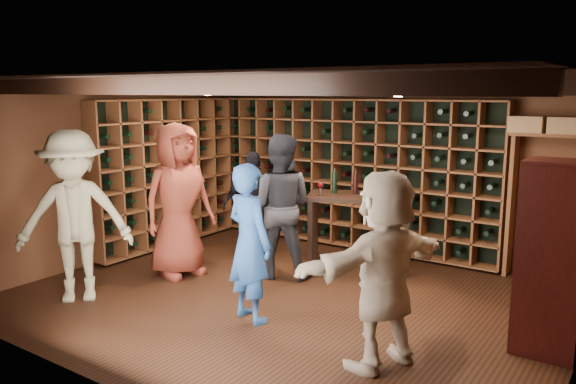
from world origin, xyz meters
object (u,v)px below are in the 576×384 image
Objects in this scene: guest_woman_black at (255,205)px; tasting_table at (359,205)px; display_cabinet at (551,262)px; man_grey_suit at (279,206)px; guest_red_floral at (178,200)px; guest_khaki at (74,217)px; guest_beige at (384,270)px; man_blue_shirt at (249,243)px.

tasting_table is at bearing 153.92° from guest_woman_black.
display_cabinet is 0.95× the size of man_grey_suit.
guest_khaki is (-0.32, -1.31, -0.02)m from guest_red_floral.
man_grey_suit reaches higher than display_cabinet.
man_grey_suit reaches higher than guest_beige.
guest_red_floral is (-1.11, -0.69, 0.07)m from man_grey_suit.
guest_woman_black is at bearing -101.70° from guest_beige.
guest_khaki is 1.30× the size of tasting_table.
man_blue_shirt is 0.85× the size of guest_khaki.
guest_woman_black is 1.51m from tasting_table.
display_cabinet is 0.88× the size of guest_red_floral.
man_grey_suit is 2.45m from guest_khaki.
man_grey_suit is 0.93× the size of guest_red_floral.
guest_woman_black is (0.35, 1.16, -0.23)m from guest_red_floral.
guest_woman_black is 2.56m from guest_khaki.
man_grey_suit is at bearing -52.18° from man_blue_shirt.
tasting_table is at bearing 5.11° from guest_khaki.
man_grey_suit is at bearing 173.16° from display_cabinet.
man_blue_shirt is at bearing -73.00° from guest_beige.
guest_woman_black is (-4.03, 0.86, -0.09)m from display_cabinet.
guest_beige is (-1.13, -1.09, 0.01)m from display_cabinet.
tasting_table is at bearing -126.10° from guest_beige.
guest_woman_black is at bearing 170.31° from tasting_table.
guest_red_floral reaches higher than display_cabinet.
display_cabinet is 1.01× the size of guest_beige.
man_blue_shirt is 0.90× the size of man_grey_suit.
man_blue_shirt is 2.10m from guest_khaki.
guest_red_floral is 1.32× the size of tasting_table.
display_cabinet is 2.86m from tasting_table.
man_grey_suit is at bearing -44.94° from guest_red_floral.
display_cabinet is at bearing -50.13° from tasting_table.
display_cabinet is 0.89× the size of guest_khaki.
guest_beige reaches higher than man_blue_shirt.
guest_red_floral is 3.34m from guest_beige.
display_cabinet is at bearing -145.84° from man_blue_shirt.
tasting_table is (2.13, 2.85, -0.09)m from guest_khaki.
guest_beige reaches higher than tasting_table.
man_blue_shirt is at bearing -29.87° from guest_khaki.
man_blue_shirt reaches higher than guest_woman_black.
man_blue_shirt is at bearing -117.86° from tasting_table.
display_cabinet is at bearing 127.22° from guest_woman_black.
guest_beige is at bearing 121.32° from man_grey_suit.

